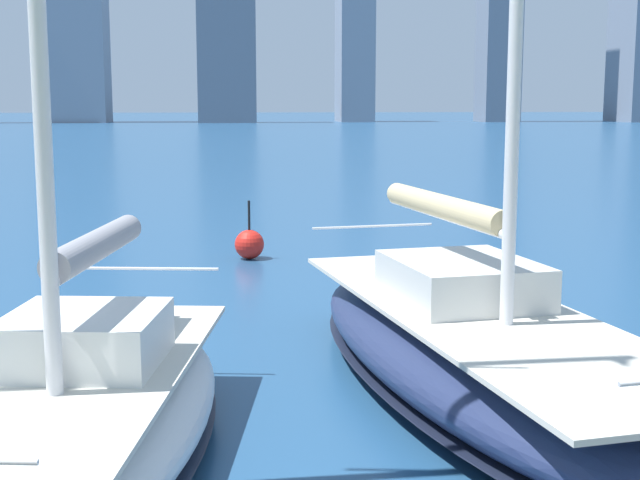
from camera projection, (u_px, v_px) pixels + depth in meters
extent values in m
cube|color=gray|center=(355.00, 53.00, 162.49)|extent=(6.13, 9.34, 24.97)
cube|color=slate|center=(226.00, 42.00, 154.41)|extent=(10.07, 6.46, 27.91)
ellipsoid|color=navy|center=(479.00, 356.00, 11.23)|extent=(4.17, 9.78, 1.07)
ellipsoid|color=black|center=(478.00, 379.00, 11.28)|extent=(4.19, 9.83, 0.10)
cube|color=beige|center=(480.00, 313.00, 11.15)|extent=(3.50, 8.58, 0.06)
cube|color=silver|center=(462.00, 280.00, 11.64)|extent=(1.99, 2.31, 0.55)
cylinder|color=silver|center=(442.00, 215.00, 12.20)|extent=(0.69, 3.95, 0.12)
cylinder|color=#C6B284|center=(442.00, 206.00, 12.18)|extent=(0.84, 3.67, 0.32)
cylinder|color=silver|center=(373.00, 226.00, 15.13)|extent=(2.11, 0.34, 0.04)
ellipsoid|color=silver|center=(75.00, 427.00, 8.96)|extent=(3.69, 7.43, 0.95)
ellipsoid|color=black|center=(77.00, 452.00, 9.00)|extent=(3.71, 7.47, 0.10)
cube|color=beige|center=(73.00, 379.00, 8.88)|extent=(3.10, 6.51, 0.06)
cube|color=silver|center=(85.00, 338.00, 9.26)|extent=(1.79, 1.79, 0.55)
cylinder|color=silver|center=(97.00, 256.00, 9.66)|extent=(0.59, 2.97, 0.12)
cylinder|color=gray|center=(96.00, 245.00, 9.65)|extent=(0.75, 2.76, 0.32)
cylinder|color=silver|center=(147.00, 269.00, 11.96)|extent=(1.93, 0.35, 0.04)
sphere|color=red|center=(249.00, 244.00, 21.18)|extent=(0.70, 0.70, 0.70)
cylinder|color=black|center=(249.00, 215.00, 21.07)|extent=(0.06, 0.06, 0.70)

